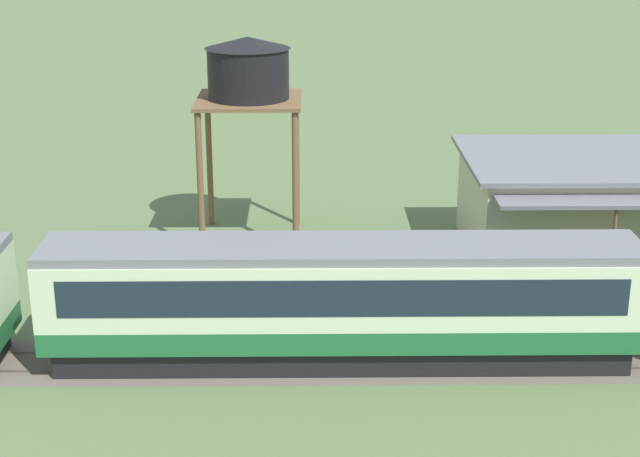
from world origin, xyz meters
The scene contains 4 objects.
passenger_train centered at (-27.63, 0.16, 2.34)m, with size 104.75×3.03×4.23m.
railway_track centered at (-28.16, 0.16, 0.01)m, with size 135.09×3.60×0.04m.
station_building centered at (-17.20, 10.63, 2.23)m, with size 10.15×9.51×4.41m.
water_tower centered at (-31.63, 12.83, 7.58)m, with size 4.62×4.62×9.26m.
Camera 1 is at (-28.96, -30.05, 15.11)m, focal length 55.00 mm.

